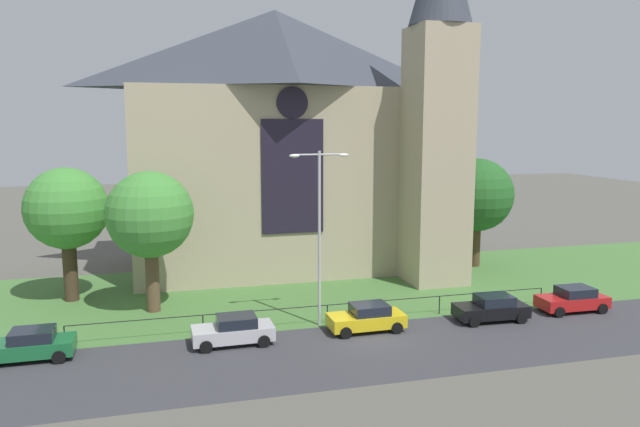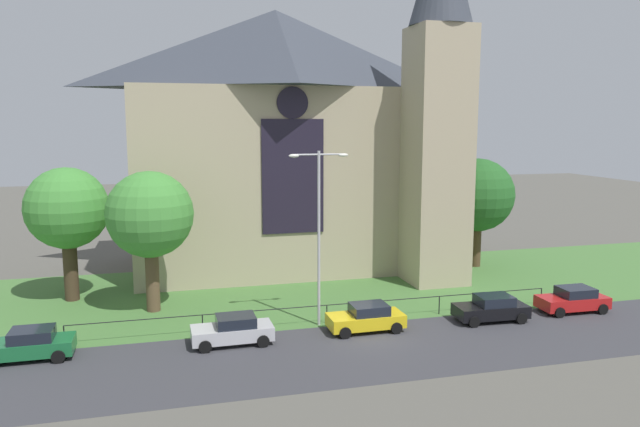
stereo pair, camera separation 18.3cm
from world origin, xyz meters
name	(u,v)px [view 2 (the right image)]	position (x,y,z in m)	size (l,w,h in m)	color
ground	(322,288)	(0.00, 10.00, 0.00)	(160.00, 160.00, 0.00)	#56544C
road_asphalt	(382,349)	(0.00, -2.00, 0.00)	(120.00, 8.00, 0.01)	#38383D
grass_verge	(330,295)	(0.00, 8.00, 0.00)	(120.00, 20.00, 0.01)	#477538
church_building	(288,138)	(-0.94, 17.00, 10.27)	(23.20, 16.20, 26.00)	tan
iron_railing	(327,307)	(-1.72, 2.50, 0.96)	(28.17, 0.07, 1.13)	black
tree_left_far	(67,209)	(-16.53, 11.26, 5.96)	(5.22, 5.22, 8.66)	#423021
tree_left_near	(150,216)	(-11.38, 7.54, 5.92)	(5.22, 5.22, 8.61)	brown
tree_right_far	(477,196)	(13.59, 13.19, 5.72)	(5.79, 5.79, 8.67)	#4C3823
streetlamp_near	(319,219)	(-2.22, 2.40, 6.15)	(3.37, 0.26, 9.91)	#B2B2B7
parked_car_green	(29,344)	(-17.14, 1.09, 0.74)	(4.20, 2.02, 1.51)	#196033
parked_car_silver	(233,330)	(-7.29, 0.65, 0.74)	(4.22, 2.07, 1.51)	#B7B7BC
parked_car_yellow	(366,318)	(0.09, 0.80, 0.74)	(4.22, 2.05, 1.51)	gold
parked_car_black	(491,308)	(7.70, 0.59, 0.74)	(4.28, 2.19, 1.51)	black
parked_car_red	(573,300)	(13.44, 0.90, 0.74)	(4.25, 2.11, 1.51)	#B21919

